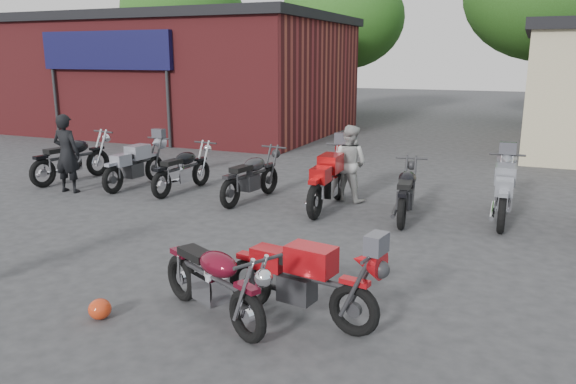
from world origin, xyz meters
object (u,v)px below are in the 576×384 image
at_px(vintage_motorcycle, 213,276).
at_px(person_light, 350,163).
at_px(row_bike_4, 328,177).
at_px(person_dark, 67,154).
at_px(row_bike_5, 406,189).
at_px(row_bike_6, 504,189).
at_px(row_bike_3, 251,174).
at_px(helmet, 100,309).
at_px(row_bike_1, 135,162).
at_px(row_bike_2, 183,167).
at_px(row_bike_0, 72,156).
at_px(sportbike, 302,276).

bearing_deg(vintage_motorcycle, person_light, 118.72).
bearing_deg(person_light, row_bike_4, 91.49).
height_order(person_dark, row_bike_4, person_dark).
xyz_separation_m(row_bike_5, row_bike_6, (1.60, 0.50, 0.05)).
relative_size(person_dark, row_bike_3, 0.88).
height_order(helmet, row_bike_4, row_bike_4).
xyz_separation_m(person_light, row_bike_6, (2.91, -0.33, -0.17)).
xyz_separation_m(row_bike_1, row_bike_5, (6.01, -0.14, -0.01)).
distance_m(row_bike_2, row_bike_5, 4.79).
height_order(vintage_motorcycle, person_dark, person_dark).
bearing_deg(row_bike_4, row_bike_6, -84.45).
xyz_separation_m(vintage_motorcycle, row_bike_3, (-1.99, 4.87, 0.02)).
relative_size(vintage_motorcycle, row_bike_2, 0.98).
xyz_separation_m(row_bike_0, row_bike_5, (7.71, -0.05, -0.06)).
bearing_deg(person_dark, row_bike_5, -178.16).
relative_size(row_bike_1, row_bike_2, 1.03).
distance_m(row_bike_0, row_bike_2, 2.93).
relative_size(person_light, row_bike_4, 0.72).
bearing_deg(row_bike_5, sportbike, 170.93).
relative_size(person_dark, row_bike_5, 0.90).
xyz_separation_m(person_light, row_bike_4, (-0.18, -0.75, -0.15)).
bearing_deg(row_bike_1, row_bike_5, -89.31).
relative_size(helmet, row_bike_0, 0.12).
bearing_deg(person_dark, helmet, 131.73).
bearing_deg(person_light, row_bike_1, 23.44).
bearing_deg(person_light, row_bike_6, -171.50).
xyz_separation_m(row_bike_0, row_bike_6, (9.30, 0.45, -0.01)).
bearing_deg(person_light, helmet, 95.94).
bearing_deg(helmet, vintage_motorcycle, 21.02).
bearing_deg(person_dark, row_bike_4, -175.49).
xyz_separation_m(sportbike, row_bike_0, (-7.49, 4.49, 0.06)).
bearing_deg(row_bike_5, vintage_motorcycle, 160.84).
bearing_deg(person_light, vintage_motorcycle, 107.15).
height_order(row_bike_1, row_bike_3, row_bike_1).
height_order(sportbike, row_bike_1, row_bike_1).
height_order(person_light, row_bike_2, person_light).
bearing_deg(row_bike_5, helmet, 150.25).
bearing_deg(person_dark, sportbike, 147.02).
bearing_deg(person_light, row_bike_3, 38.72).
bearing_deg(row_bike_0, helmet, -124.74).
xyz_separation_m(vintage_motorcycle, person_light, (-0.21, 5.65, 0.24)).
bearing_deg(row_bike_3, row_bike_4, -81.33).
distance_m(row_bike_2, row_bike_3, 1.69).
height_order(row_bike_1, row_bike_5, row_bike_1).
bearing_deg(vintage_motorcycle, row_bike_1, 161.31).
xyz_separation_m(helmet, row_bike_1, (-3.72, 5.42, 0.43)).
xyz_separation_m(sportbike, row_bike_5, (0.22, 4.44, 0.01)).
relative_size(person_light, row_bike_2, 0.82).
distance_m(helmet, row_bike_4, 5.44).
distance_m(row_bike_0, row_bike_5, 7.71).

